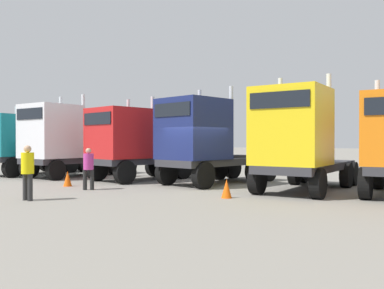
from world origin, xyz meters
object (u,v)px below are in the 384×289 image
semi_truck_yellow (297,140)px  visitor_with_camera (88,166)px  semi_truck_navy (202,140)px  traffic_cone_near (68,179)px  traffic_cone_mid (227,189)px  semi_truck_red (130,143)px  semi_truck_teal (19,144)px  visitor_in_hivis (28,168)px  semi_truck_white (61,141)px

semi_truck_yellow → visitor_with_camera: (-7.51, -2.97, -1.03)m
semi_truck_navy → traffic_cone_near: size_ratio=9.75×
semi_truck_navy → traffic_cone_near: (-4.79, -3.26, -1.66)m
semi_truck_yellow → semi_truck_navy: bearing=-96.0°
traffic_cone_mid → semi_truck_red: bearing=153.5°
semi_truck_navy → traffic_cone_mid: (2.65, -3.32, -1.66)m
semi_truck_teal → traffic_cone_near: bearing=68.7°
semi_truck_yellow → traffic_cone_near: (-9.20, -2.42, -1.66)m
visitor_in_hivis → semi_truck_red: bearing=17.5°
semi_truck_white → semi_truck_yellow: 12.69m
traffic_cone_mid → visitor_in_hivis: bearing=-146.2°
traffic_cone_mid → visitor_with_camera: bearing=-175.1°
visitor_in_hivis → visitor_with_camera: bearing=13.7°
traffic_cone_mid → semi_truck_yellow: bearing=54.6°
semi_truck_navy → visitor_with_camera: bearing=-23.6°
visitor_in_hivis → traffic_cone_near: bearing=36.5°
semi_truck_red → traffic_cone_mid: (6.58, -3.29, -1.50)m
visitor_in_hivis → traffic_cone_near: (-2.01, 3.70, -0.72)m
semi_truck_yellow → semi_truck_white: bearing=-87.5°
traffic_cone_mid → traffic_cone_near: bearing=179.5°
semi_truck_navy → semi_truck_yellow: bearing=94.8°
visitor_in_hivis → visitor_with_camera: size_ratio=1.08×
semi_truck_red → semi_truck_yellow: size_ratio=0.99×
semi_truck_teal → traffic_cone_mid: 14.54m
semi_truck_navy → traffic_cone_near: bearing=-40.3°
semi_truck_white → semi_truck_red: bearing=100.4°
semi_truck_red → traffic_cone_near: 3.66m
visitor_in_hivis → semi_truck_teal: bearing=61.0°
semi_truck_navy → visitor_with_camera: semi_truck_navy is taller
visitor_with_camera → traffic_cone_near: visitor_with_camera is taller
semi_truck_red → visitor_in_hivis: (1.15, -6.92, -0.77)m
semi_truck_white → semi_truck_yellow: bearing=94.2°
semi_truck_navy → semi_truck_red: bearing=-74.0°
semi_truck_yellow → traffic_cone_mid: semi_truck_yellow is taller
visitor_with_camera → traffic_cone_near: size_ratio=2.56×
semi_truck_teal → visitor_with_camera: bearing=69.8°
semi_truck_navy → semi_truck_yellow: 4.49m
traffic_cone_near → visitor_with_camera: bearing=-17.9°
semi_truck_yellow → visitor_in_hivis: size_ratio=3.61×
visitor_with_camera → traffic_cone_mid: size_ratio=2.59×
semi_truck_navy → visitor_in_hivis: bearing=-6.3°
semi_truck_red → traffic_cone_mid: size_ratio=10.07×
semi_truck_white → visitor_in_hivis: (5.48, -6.62, -0.92)m
traffic_cone_near → semi_truck_white: bearing=139.9°
semi_truck_white → visitor_with_camera: size_ratio=4.00×
visitor_with_camera → semi_truck_navy: bearing=111.9°
semi_truck_red → visitor_in_hivis: bearing=24.4°
semi_truck_navy → visitor_with_camera: (-3.10, -3.81, -1.02)m
visitor_in_hivis → traffic_cone_mid: 6.58m
semi_truck_white → semi_truck_red: semi_truck_white is taller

